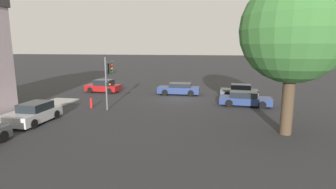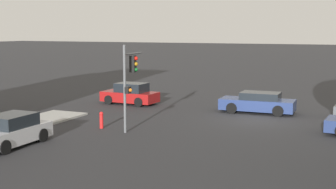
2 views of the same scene
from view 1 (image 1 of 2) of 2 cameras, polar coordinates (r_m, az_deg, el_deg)
ground_plane at (r=28.16m, az=2.56°, el=-0.83°), size 300.00×300.00×0.00m
street_tree at (r=17.58m, az=25.68°, el=12.40°), size 6.32×6.32×9.58m
traffic_signal at (r=23.53m, az=-12.82°, el=4.02°), size 0.64×2.25×4.59m
crossing_car_0 at (r=30.14m, az=15.29°, el=0.79°), size 4.10×1.99×1.36m
crossing_car_1 at (r=30.23m, az=2.41°, el=1.22°), size 4.80×2.08×1.35m
crossing_car_2 at (r=32.85m, az=-13.92°, el=1.75°), size 4.13×2.06×1.53m
crossing_car_3 at (r=25.50m, az=16.36°, el=-0.94°), size 4.78×2.17×1.34m
parked_car_0 at (r=21.37m, az=-26.99°, el=-3.67°), size 1.97×4.14×1.47m
fire_hydrant at (r=24.59m, az=-16.38°, el=-1.72°), size 0.22×0.22×0.92m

